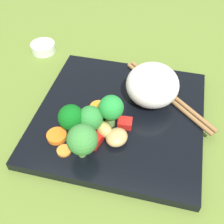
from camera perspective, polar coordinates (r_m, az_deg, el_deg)
The scene contains 18 objects.
ground_plane at distance 50.43cm, azimuth 1.53°, elevation -2.19°, with size 110.00×110.00×2.00cm, color olive.
square_plate at distance 49.09cm, azimuth 1.57°, elevation -0.81°, with size 28.13×28.13×1.60cm, color black.
rice_mound at distance 48.78cm, azimuth 8.18°, elevation 5.42°, with size 9.05×9.07×7.13cm, color white.
broccoli_floret_0 at distance 44.00cm, azimuth -0.19°, elevation 0.69°, with size 3.99×3.99×5.96cm.
broccoli_floret_1 at distance 43.97cm, azimuth -8.29°, elevation -1.16°, with size 4.09×4.09×5.32cm.
broccoli_floret_2 at distance 44.06cm, azimuth -4.36°, elevation -1.31°, with size 4.01×4.01×4.86cm.
broccoli_floret_3 at distance 40.31cm, azimuth -6.02°, elevation -5.64°, with size 4.53×4.53×6.03cm.
carrot_slice_0 at distance 45.50cm, azimuth -11.11°, elevation -4.77°, with size 3.17×3.17×0.80cm, color orange.
carrot_slice_1 at distance 43.80cm, azimuth -9.68°, elevation -7.71°, with size 2.20×2.20×0.41cm, color orange.
carrot_slice_2 at distance 48.90cm, azimuth -2.70°, elevation 0.94°, with size 3.04×3.04×0.78cm, color orange.
carrot_slice_3 at distance 47.54cm, azimuth -4.96°, elevation -1.05°, with size 2.77×2.77×0.65cm, color orange.
pepper_chunk_0 at distance 44.03cm, azimuth -3.90°, elevation -5.57°, with size 2.54×2.70×1.25cm, color red.
pepper_chunk_1 at distance 46.11cm, azimuth 2.63°, elevation -2.26°, with size 2.32×1.98×1.28cm, color red.
chicken_piece_0 at distance 43.69cm, azimuth 0.95°, elevation -5.12°, with size 3.68×3.29×2.06cm, color tan.
chicken_piece_1 at distance 47.34cm, azimuth -0.89°, elevation 0.34°, with size 2.92×2.69×2.25cm, color tan.
chicken_piece_2 at distance 44.48cm, azimuth -1.59°, elevation -3.55°, with size 3.15×2.24×2.37cm, color tan.
chopstick_pair at distance 52.21cm, azimuth 11.19°, elevation 3.52°, with size 16.26×17.48×0.77cm.
sauce_cup at distance 66.55cm, azimuth -13.75°, elevation 12.55°, with size 5.34×5.34×2.04cm, color silver.
Camera 1 is at (32.69, 6.04, 36.92)cm, focal length 45.20 mm.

